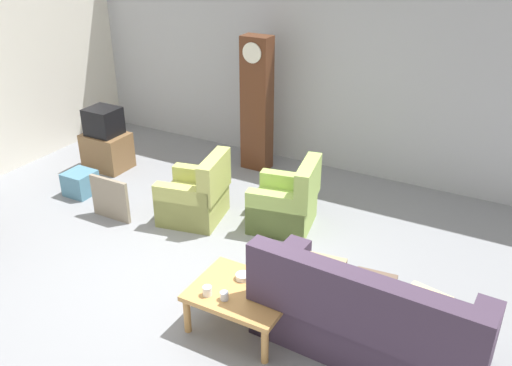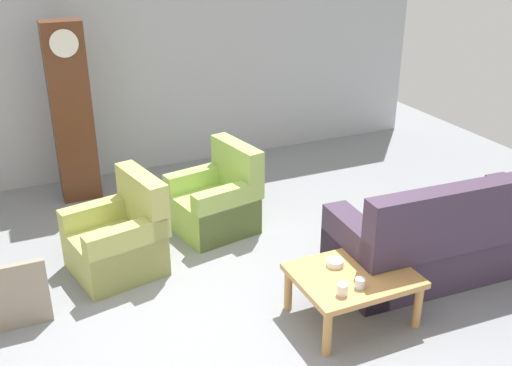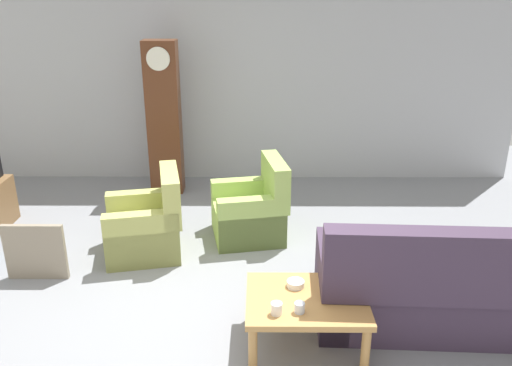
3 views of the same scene
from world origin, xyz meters
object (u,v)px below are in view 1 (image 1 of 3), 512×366
Objects in this scene: coffee_table_wood at (242,295)px; bowl_white_stacked at (243,277)px; storage_box_blue at (80,183)px; cup_white_porcelain at (207,291)px; grandfather_clock at (257,104)px; armchair_olive_near at (196,198)px; framed_picture_leaning at (110,199)px; tv_crt at (103,121)px; cup_blue_rimmed at (224,296)px; tv_stand_cabinet at (107,151)px; armchair_olive_far at (286,205)px; couch_floral at (367,321)px.

coffee_table_wood is 0.20m from bowl_white_stacked.
cup_white_porcelain is (3.21, -1.54, 0.31)m from storage_box_blue.
armchair_olive_near is at bearing -87.42° from grandfather_clock.
bowl_white_stacked is (1.59, -3.20, -0.59)m from grandfather_clock.
tv_crt is at bearing 133.81° from framed_picture_leaning.
storage_box_blue is (-3.46, 1.32, -0.20)m from coffee_table_wood.
grandfather_clock reaches higher than cup_blue_rimmed.
tv_crt is 3.33× the size of bowl_white_stacked.
bowl_white_stacked is at bearing 66.32° from cup_white_porcelain.
cup_blue_rimmed is (3.67, -2.40, 0.19)m from tv_stand_cabinet.
storage_box_blue is at bearing 159.84° from framed_picture_leaning.
framed_picture_leaning is at bearing -20.16° from storage_box_blue.
cup_blue_rimmed is at bearing -88.84° from bowl_white_stacked.
bowl_white_stacked is (0.17, 0.38, -0.02)m from cup_white_porcelain.
tv_stand_cabinet is (-3.28, 0.26, -0.02)m from armchair_olive_far.
couch_floral is at bearing -45.99° from armchair_olive_far.
tv_stand_cabinet is 4.26m from cup_white_porcelain.
tv_crt is 5.12× the size of cup_white_porcelain.
bowl_white_stacked is (3.38, -1.16, 0.29)m from storage_box_blue.
tv_crt is at bearing 145.24° from cup_white_porcelain.
armchair_olive_near is 11.43× the size of cup_blue_rimmed.
coffee_table_wood is 0.24m from cup_blue_rimmed.
framed_picture_leaning reaches higher than tv_stand_cabinet.
coffee_table_wood is 2.77m from framed_picture_leaning.
coffee_table_wood is at bearing -30.49° from tv_crt.
grandfather_clock is (-2.84, 3.11, 0.69)m from couch_floral.
framed_picture_leaning is (-0.99, -0.55, -0.01)m from armchair_olive_near.
coffee_table_wood is at bearing 42.11° from cup_white_porcelain.
armchair_olive_near is at bearing 28.78° from framed_picture_leaning.
tv_crt reaches higher than armchair_olive_near.
tv_stand_cabinet reaches higher than cup_blue_rimmed.
cup_white_porcelain is 0.18m from cup_blue_rimmed.
coffee_table_wood is at bearing -21.06° from framed_picture_leaning.
armchair_olive_far is at bearing -4.61° from tv_crt.
couch_floral is 1.26m from bowl_white_stacked.
framed_picture_leaning is 2.64m from bowl_white_stacked.
framed_picture_leaning is at bearing 154.57° from cup_blue_rimmed.
tv_crt is (-2.15, 0.66, 0.47)m from armchair_olive_near.
armchair_olive_near reaches higher than storage_box_blue.
armchair_olive_near is 2.25m from tv_stand_cabinet.
grandfather_clock reaches higher than armchair_olive_near.
grandfather_clock is 5.31× the size of storage_box_blue.
cup_blue_rimmed reaches higher than coffee_table_wood.
storage_box_blue is 4.18× the size of cup_white_porcelain.
armchair_olive_far is 6.38× the size of bowl_white_stacked.
armchair_olive_far is 9.80× the size of cup_white_porcelain.
grandfather_clock reaches higher than tv_crt.
bowl_white_stacked is at bearing -63.55° from grandfather_clock.
cup_white_porcelain is at bearing -34.76° from tv_stand_cabinet.
coffee_table_wood is 4.34m from tv_stand_cabinet.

